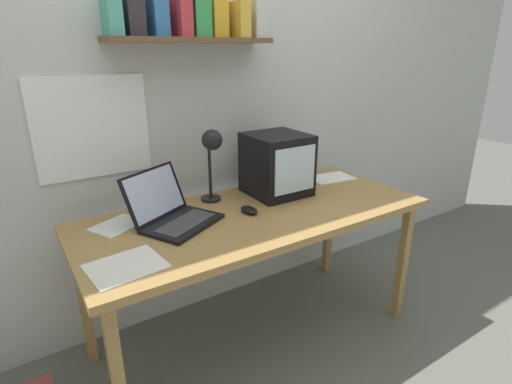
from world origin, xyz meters
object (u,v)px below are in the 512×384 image
at_px(desk_lamp, 212,150).
at_px(corner_desk, 256,223).
at_px(laptop, 170,210).
at_px(open_notebook, 331,178).
at_px(printed_handout, 126,266).
at_px(crt_monitor, 277,164).
at_px(computer_mouse, 249,210).
at_px(juice_glass, 308,169).
at_px(loose_paper_near_monitor, 118,225).

bearing_deg(desk_lamp, corner_desk, -48.74).
bearing_deg(laptop, open_notebook, -22.96).
bearing_deg(printed_handout, crt_monitor, 19.93).
relative_size(crt_monitor, open_notebook, 1.13).
height_order(crt_monitor, laptop, crt_monitor).
bearing_deg(computer_mouse, desk_lamp, 111.54).
distance_m(juice_glass, printed_handout, 1.28).
distance_m(desk_lamp, loose_paper_near_monitor, 0.56).
relative_size(printed_handout, open_notebook, 0.98).
bearing_deg(open_notebook, printed_handout, -164.89).
height_order(crt_monitor, desk_lamp, desk_lamp).
relative_size(laptop, open_notebook, 1.54).
bearing_deg(juice_glass, loose_paper_near_monitor, -178.07).
height_order(corner_desk, juice_glass, juice_glass).
bearing_deg(printed_handout, juice_glass, 18.90).
xyz_separation_m(crt_monitor, computer_mouse, (-0.28, -0.16, -0.15)).
xyz_separation_m(desk_lamp, printed_handout, (-0.56, -0.38, -0.28)).
bearing_deg(loose_paper_near_monitor, crt_monitor, -2.92).
xyz_separation_m(computer_mouse, loose_paper_near_monitor, (-0.57, 0.20, -0.01)).
distance_m(printed_handout, open_notebook, 1.40).
distance_m(computer_mouse, printed_handout, 0.67).
bearing_deg(printed_handout, open_notebook, 15.11).
distance_m(crt_monitor, loose_paper_near_monitor, 0.86).
distance_m(desk_lamp, juice_glass, 0.69).
xyz_separation_m(desk_lamp, loose_paper_near_monitor, (-0.49, -0.01, -0.28)).
bearing_deg(laptop, crt_monitor, -22.69).
distance_m(crt_monitor, desk_lamp, 0.38).
relative_size(computer_mouse, loose_paper_near_monitor, 0.43).
height_order(desk_lamp, computer_mouse, desk_lamp).
bearing_deg(loose_paper_near_monitor, open_notebook, -0.49).
relative_size(corner_desk, desk_lamp, 4.44).
distance_m(loose_paper_near_monitor, open_notebook, 1.28).
xyz_separation_m(laptop, loose_paper_near_monitor, (-0.22, 0.10, -0.06)).
bearing_deg(printed_handout, loose_paper_near_monitor, 79.21).
xyz_separation_m(laptop, juice_glass, (0.92, 0.14, 0.01)).
xyz_separation_m(corner_desk, laptop, (-0.39, 0.10, 0.12)).
relative_size(crt_monitor, juice_glass, 2.22).
height_order(juice_glass, open_notebook, juice_glass).
distance_m(corner_desk, laptop, 0.43).
distance_m(corner_desk, computer_mouse, 0.09).
xyz_separation_m(laptop, open_notebook, (1.07, 0.09, -0.06)).
distance_m(desk_lamp, computer_mouse, 0.35).
height_order(crt_monitor, computer_mouse, crt_monitor).
distance_m(laptop, printed_handout, 0.40).
relative_size(laptop, printed_handout, 1.56).
relative_size(corner_desk, printed_handout, 6.02).
bearing_deg(desk_lamp, printed_handout, -134.73).
bearing_deg(desk_lamp, laptop, -148.05).
bearing_deg(desk_lamp, juice_glass, 13.44).
distance_m(laptop, loose_paper_near_monitor, 0.24).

